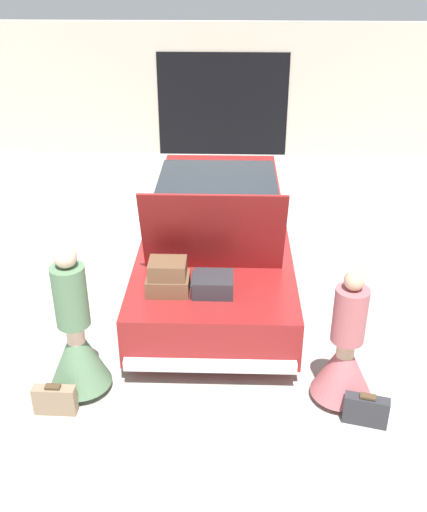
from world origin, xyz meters
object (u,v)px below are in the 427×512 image
person_left (76,342)px  suitcase_beside_right_person (366,410)px  suitcase_beside_left_person (55,400)px  car (216,230)px  person_right (345,356)px

person_left → suitcase_beside_right_person: bearing=77.2°
suitcase_beside_left_person → suitcase_beside_right_person: (3.14, -0.06, 0.00)m
car → suitcase_beside_right_person: car is taller
suitcase_beside_left_person → suitcase_beside_right_person: suitcase_beside_right_person is taller
car → suitcase_beside_left_person: bearing=-116.1°
person_left → person_right: person_left is taller
suitcase_beside_left_person → suitcase_beside_right_person: size_ratio=0.95×
person_left → suitcase_beside_right_person: size_ratio=3.77×
person_right → suitcase_beside_right_person: size_ratio=3.35×
suitcase_beside_right_person → person_right: bearing=116.5°
car → suitcase_beside_left_person: (-1.56, -3.19, -0.41)m
person_right → suitcase_beside_left_person: (-2.95, -0.32, -0.38)m
suitcase_beside_right_person → car: bearing=115.9°
suitcase_beside_left_person → person_left: bearing=64.5°
person_right → suitcase_beside_right_person: bearing=-150.9°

